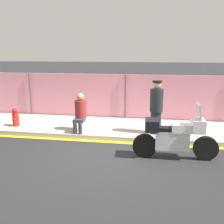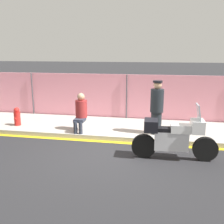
% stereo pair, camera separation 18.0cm
% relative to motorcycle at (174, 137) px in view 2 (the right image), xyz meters
% --- Properties ---
extents(ground_plane, '(120.00, 120.00, 0.00)m').
position_rel_motorcycle_xyz_m(ground_plane, '(-1.74, 0.05, -0.62)').
color(ground_plane, '#262628').
extents(sidewalk, '(30.56, 2.49, 0.15)m').
position_rel_motorcycle_xyz_m(sidewalk, '(-1.74, 2.33, -0.55)').
color(sidewalk, '#ADA89E').
rests_on(sidewalk, ground_plane).
extents(curb_paint_stripe, '(30.56, 0.18, 0.01)m').
position_rel_motorcycle_xyz_m(curb_paint_stripe, '(-1.74, 0.99, -0.62)').
color(curb_paint_stripe, gold).
rests_on(curb_paint_stripe, ground_plane).
extents(storefront_fence, '(29.03, 0.17, 1.94)m').
position_rel_motorcycle_xyz_m(storefront_fence, '(-1.74, 3.66, 0.34)').
color(storefront_fence, pink).
rests_on(storefront_fence, ground_plane).
extents(motorcycle, '(2.28, 0.55, 1.54)m').
position_rel_motorcycle_xyz_m(motorcycle, '(0.00, 0.00, 0.00)').
color(motorcycle, black).
rests_on(motorcycle, ground_plane).
extents(officer_standing, '(0.43, 0.43, 1.77)m').
position_rel_motorcycle_xyz_m(officer_standing, '(-0.50, 1.70, 0.43)').
color(officer_standing, '#1E2328').
rests_on(officer_standing, sidewalk).
extents(person_seated_on_curb, '(0.40, 0.68, 1.31)m').
position_rel_motorcycle_xyz_m(person_seated_on_curb, '(-3.05, 1.55, 0.25)').
color(person_seated_on_curb, '#2D3342').
rests_on(person_seated_on_curb, sidewalk).
extents(fire_hydrant, '(0.23, 0.29, 0.68)m').
position_rel_motorcycle_xyz_m(fire_hydrant, '(-5.58, 1.74, -0.14)').
color(fire_hydrant, red).
rests_on(fire_hydrant, sidewalk).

